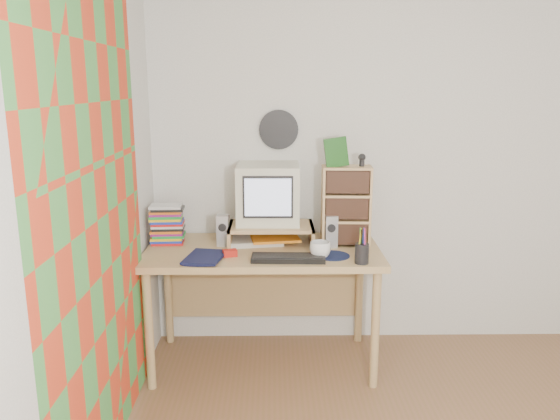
{
  "coord_description": "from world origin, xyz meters",
  "views": [
    {
      "loc": [
        -0.97,
        -1.76,
        1.71
      ],
      "look_at": [
        -0.93,
        1.33,
        1.0
      ],
      "focal_mm": 35.0,
      "sensor_mm": 36.0,
      "label": 1
    }
  ],
  "objects_px": {
    "desk": "(263,266)",
    "keyboard": "(288,258)",
    "crt_monitor": "(268,194)",
    "cd_rack": "(346,206)",
    "diary": "(188,254)",
    "mug": "(320,250)",
    "dvd_stack": "(168,222)"
  },
  "relations": [
    {
      "from": "desk",
      "to": "keyboard",
      "type": "bearing_deg",
      "value": -63.77
    },
    {
      "from": "crt_monitor",
      "to": "cd_rack",
      "type": "bearing_deg",
      "value": -8.92
    },
    {
      "from": "desk",
      "to": "diary",
      "type": "bearing_deg",
      "value": -148.92
    },
    {
      "from": "desk",
      "to": "mug",
      "type": "bearing_deg",
      "value": -37.66
    },
    {
      "from": "dvd_stack",
      "to": "cd_rack",
      "type": "distance_m",
      "value": 1.1
    },
    {
      "from": "desk",
      "to": "diary",
      "type": "height_order",
      "value": "diary"
    },
    {
      "from": "desk",
      "to": "keyboard",
      "type": "distance_m",
      "value": 0.36
    },
    {
      "from": "dvd_stack",
      "to": "cd_rack",
      "type": "relative_size",
      "value": 0.56
    },
    {
      "from": "desk",
      "to": "crt_monitor",
      "type": "bearing_deg",
      "value": 69.63
    },
    {
      "from": "keyboard",
      "to": "dvd_stack",
      "type": "relative_size",
      "value": 1.51
    },
    {
      "from": "cd_rack",
      "to": "diary",
      "type": "height_order",
      "value": "cd_rack"
    },
    {
      "from": "keyboard",
      "to": "diary",
      "type": "distance_m",
      "value": 0.57
    },
    {
      "from": "desk",
      "to": "mug",
      "type": "xyz_separation_m",
      "value": [
        0.33,
        -0.25,
        0.18
      ]
    },
    {
      "from": "cd_rack",
      "to": "keyboard",
      "type": "bearing_deg",
      "value": -136.98
    },
    {
      "from": "dvd_stack",
      "to": "mug",
      "type": "height_order",
      "value": "dvd_stack"
    },
    {
      "from": "crt_monitor",
      "to": "mug",
      "type": "distance_m",
      "value": 0.52
    },
    {
      "from": "crt_monitor",
      "to": "mug",
      "type": "height_order",
      "value": "crt_monitor"
    },
    {
      "from": "dvd_stack",
      "to": "cd_rack",
      "type": "xyz_separation_m",
      "value": [
        1.09,
        -0.05,
        0.11
      ]
    },
    {
      "from": "crt_monitor",
      "to": "keyboard",
      "type": "bearing_deg",
      "value": -72.78
    },
    {
      "from": "desk",
      "to": "dvd_stack",
      "type": "bearing_deg",
      "value": 174.5
    },
    {
      "from": "crt_monitor",
      "to": "cd_rack",
      "type": "height_order",
      "value": "cd_rack"
    },
    {
      "from": "diary",
      "to": "keyboard",
      "type": "bearing_deg",
      "value": 5.94
    },
    {
      "from": "mug",
      "to": "cd_rack",
      "type": "bearing_deg",
      "value": 55.79
    },
    {
      "from": "keyboard",
      "to": "desk",
      "type": "bearing_deg",
      "value": 118.45
    },
    {
      "from": "cd_rack",
      "to": "diary",
      "type": "xyz_separation_m",
      "value": [
        -0.93,
        -0.26,
        -0.22
      ]
    },
    {
      "from": "crt_monitor",
      "to": "keyboard",
      "type": "xyz_separation_m",
      "value": [
        0.11,
        -0.38,
        -0.29
      ]
    },
    {
      "from": "cd_rack",
      "to": "mug",
      "type": "bearing_deg",
      "value": -121.46
    },
    {
      "from": "keyboard",
      "to": "crt_monitor",
      "type": "bearing_deg",
      "value": 108.77
    },
    {
      "from": "mug",
      "to": "desk",
      "type": "bearing_deg",
      "value": 142.34
    },
    {
      "from": "mug",
      "to": "diary",
      "type": "distance_m",
      "value": 0.75
    },
    {
      "from": "desk",
      "to": "mug",
      "type": "relative_size",
      "value": 11.67
    },
    {
      "from": "dvd_stack",
      "to": "crt_monitor",
      "type": "bearing_deg",
      "value": -0.31
    }
  ]
}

